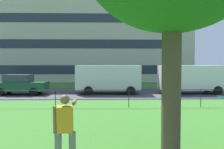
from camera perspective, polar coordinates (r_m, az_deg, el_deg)
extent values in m
cube|color=#424247|center=(19.77, -9.51, -4.32)|extent=(80.00, 7.91, 0.01)
cylinder|color=black|center=(13.36, -13.34, -5.61)|extent=(0.04, 0.04, 1.00)
cylinder|color=black|center=(13.15, 4.02, -5.67)|extent=(0.04, 0.04, 1.00)
cylinder|color=black|center=(14.11, 20.43, -5.26)|extent=(0.04, 0.04, 1.00)
cylinder|color=black|center=(13.37, -13.34, -5.82)|extent=(39.89, 0.03, 0.03)
cylinder|color=black|center=(13.31, -13.36, -3.69)|extent=(39.89, 0.03, 0.03)
cylinder|color=brown|center=(6.59, 13.96, -1.15)|extent=(0.52, 0.52, 3.97)
cube|color=orange|center=(5.64, -11.15, -10.39)|extent=(0.38, 0.30, 0.62)
sphere|color=brown|center=(5.56, -11.19, -5.85)|extent=(0.22, 0.22, 0.22)
cylinder|color=brown|center=(5.87, -8.95, -6.44)|extent=(0.14, 0.63, 0.10)
cylinder|color=brown|center=(5.67, -13.45, -10.44)|extent=(0.09, 0.09, 0.62)
cylinder|color=#2DB2C6|center=(6.59, 24.76, -4.86)|extent=(0.31, 0.31, 0.05)
cube|color=#194C2D|center=(19.73, -20.94, -2.63)|extent=(4.04, 1.80, 0.68)
cube|color=#2D3847|center=(19.74, -21.38, -0.83)|extent=(1.94, 1.57, 0.56)
cylinder|color=black|center=(20.13, -16.80, -3.43)|extent=(0.60, 0.22, 0.60)
cylinder|color=black|center=(18.60, -18.23, -3.95)|extent=(0.60, 0.22, 0.60)
cylinder|color=black|center=(20.97, -23.32, -3.29)|extent=(0.60, 0.22, 0.60)
cylinder|color=black|center=(19.51, -25.18, -3.77)|extent=(0.60, 0.22, 0.60)
cube|color=silver|center=(18.91, -0.88, -0.69)|extent=(5.04, 2.07, 1.90)
cube|color=#283342|center=(18.98, 5.16, 0.31)|extent=(0.16, 1.67, 0.76)
cylinder|color=black|center=(19.98, 4.03, -3.25)|extent=(0.68, 0.25, 0.68)
cylinder|color=black|center=(18.13, 4.49, -3.86)|extent=(0.68, 0.25, 0.68)
cylinder|color=black|center=(19.98, -5.17, -3.25)|extent=(0.68, 0.25, 0.68)
cylinder|color=black|center=(18.14, -5.66, -3.87)|extent=(0.68, 0.25, 0.68)
cube|color=white|center=(19.97, 18.39, -0.65)|extent=(5.04, 2.06, 1.90)
cube|color=#283342|center=(20.76, 23.56, 0.30)|extent=(0.15, 1.67, 0.76)
cylinder|color=black|center=(21.56, 21.68, -3.00)|extent=(0.68, 0.25, 0.68)
cylinder|color=black|center=(19.89, 23.91, -3.51)|extent=(0.68, 0.25, 0.68)
cylinder|color=black|center=(20.44, 13.48, -3.18)|extent=(0.68, 0.25, 0.68)
cylinder|color=black|center=(18.67, 15.08, -3.76)|extent=(0.68, 0.25, 0.68)
cube|color=beige|center=(38.55, -13.97, 13.46)|extent=(38.73, 13.92, 19.30)
cube|color=#283342|center=(31.07, -16.55, 1.12)|extent=(32.53, 0.06, 1.10)
cube|color=#283342|center=(31.16, -16.63, 7.05)|extent=(32.53, 0.06, 1.10)
cube|color=#283342|center=(31.57, -16.71, 12.87)|extent=(32.53, 0.06, 1.10)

